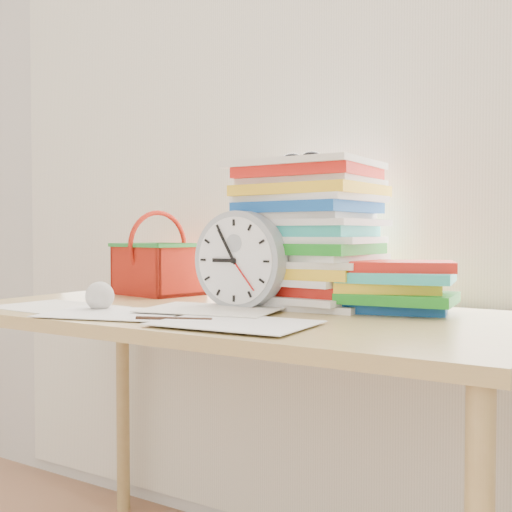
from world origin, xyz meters
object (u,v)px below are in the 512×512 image
Objects in this scene: paper_stack at (304,235)px; clock at (240,260)px; desk at (232,341)px; basket at (158,254)px; book_stack at (393,287)px.

paper_stack reaches higher than clock.
desk is 5.83× the size of clock.
clock is at bearing 79.25° from desk.
desk is at bearing -15.29° from basket.
book_stack reaches higher than desk.
basket reaches higher than book_stack.
book_stack is 1.13× the size of basket.
desk is at bearing -119.13° from paper_stack.
clock is at bearing -122.01° from paper_stack.
basket is (-0.42, 0.21, 0.20)m from desk.
book_stack is at bearing 26.27° from desk.
paper_stack is at bearing 8.28° from basket.
book_stack is (0.24, -0.01, -0.12)m from paper_stack.
basket is at bearing 176.35° from paper_stack.
clock reaches higher than book_stack.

